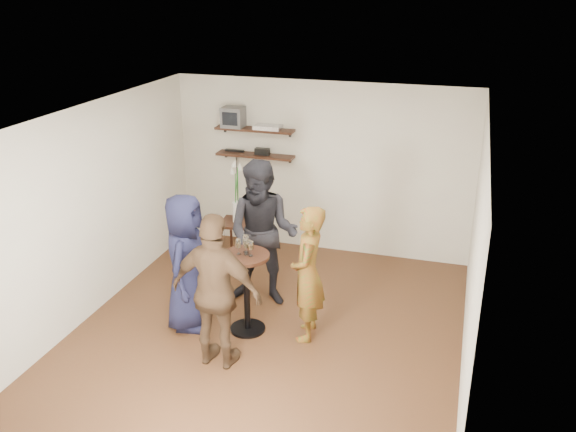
% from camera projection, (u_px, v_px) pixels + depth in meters
% --- Properties ---
extents(room, '(4.58, 5.08, 2.68)m').
position_uv_depth(room, '(268.00, 230.00, 6.88)').
color(room, '#482617').
rests_on(room, ground).
extents(shelf_upper, '(1.20, 0.25, 0.04)m').
position_uv_depth(shelf_upper, '(255.00, 129.00, 9.06)').
color(shelf_upper, black).
rests_on(shelf_upper, room).
extents(shelf_lower, '(1.20, 0.25, 0.04)m').
position_uv_depth(shelf_lower, '(255.00, 155.00, 9.21)').
color(shelf_lower, black).
rests_on(shelf_lower, room).
extents(crt_monitor, '(0.32, 0.30, 0.30)m').
position_uv_depth(crt_monitor, '(234.00, 117.00, 9.09)').
color(crt_monitor, '#59595B').
rests_on(crt_monitor, shelf_upper).
extents(dvd_deck, '(0.40, 0.24, 0.06)m').
position_uv_depth(dvd_deck, '(268.00, 127.00, 8.99)').
color(dvd_deck, silver).
rests_on(dvd_deck, shelf_upper).
extents(radio, '(0.22, 0.10, 0.10)m').
position_uv_depth(radio, '(262.00, 152.00, 9.15)').
color(radio, black).
rests_on(radio, shelf_lower).
extents(power_strip, '(0.30, 0.05, 0.03)m').
position_uv_depth(power_strip, '(235.00, 151.00, 9.34)').
color(power_strip, black).
rests_on(power_strip, shelf_lower).
extents(side_table, '(0.54, 0.54, 0.58)m').
position_uv_depth(side_table, '(238.00, 227.00, 9.08)').
color(side_table, black).
rests_on(side_table, room).
extents(vase_lilies, '(0.19, 0.20, 0.98)m').
position_uv_depth(vase_lilies, '(237.00, 202.00, 8.93)').
color(vase_lilies, white).
rests_on(vase_lilies, side_table).
extents(drinks_table, '(0.55, 0.55, 1.00)m').
position_uv_depth(drinks_table, '(246.00, 282.00, 7.11)').
color(drinks_table, black).
rests_on(drinks_table, room).
extents(wine_glass_fl, '(0.06, 0.06, 0.18)m').
position_uv_depth(wine_glass_fl, '(238.00, 244.00, 6.94)').
color(wine_glass_fl, silver).
rests_on(wine_glass_fl, drinks_table).
extents(wine_glass_fr, '(0.06, 0.06, 0.18)m').
position_uv_depth(wine_glass_fr, '(251.00, 246.00, 6.90)').
color(wine_glass_fr, silver).
rests_on(wine_glass_fr, drinks_table).
extents(wine_glass_bl, '(0.07, 0.07, 0.21)m').
position_uv_depth(wine_glass_bl, '(246.00, 241.00, 6.99)').
color(wine_glass_bl, silver).
rests_on(wine_glass_bl, drinks_table).
extents(wine_glass_br, '(0.06, 0.06, 0.19)m').
position_uv_depth(wine_glass_br, '(246.00, 244.00, 6.93)').
color(wine_glass_br, silver).
rests_on(wine_glass_br, drinks_table).
extents(person_plaid, '(0.46, 0.64, 1.63)m').
position_uv_depth(person_plaid, '(308.00, 274.00, 6.94)').
color(person_plaid, '#A62612').
rests_on(person_plaid, room).
extents(person_dark, '(0.97, 0.77, 1.91)m').
position_uv_depth(person_dark, '(263.00, 234.00, 7.65)').
color(person_dark, black).
rests_on(person_dark, room).
extents(person_navy, '(0.63, 0.88, 1.68)m').
position_uv_depth(person_navy, '(186.00, 262.00, 7.15)').
color(person_navy, black).
rests_on(person_navy, room).
extents(person_brown, '(1.06, 0.51, 1.75)m').
position_uv_depth(person_brown, '(217.00, 292.00, 6.40)').
color(person_brown, '#422D1C').
rests_on(person_brown, room).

